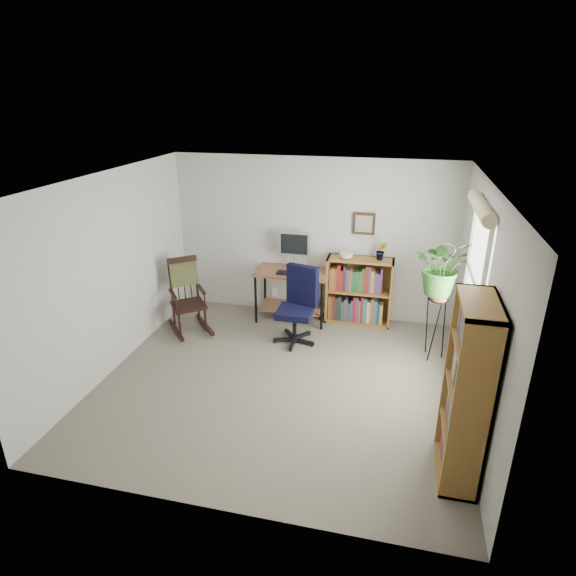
% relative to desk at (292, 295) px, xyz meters
% --- Properties ---
extents(floor, '(4.20, 4.00, 0.00)m').
position_rel_desk_xyz_m(floor, '(0.24, -1.70, -0.39)').
color(floor, slate).
rests_on(floor, ground).
extents(ceiling, '(4.20, 4.00, 0.00)m').
position_rel_desk_xyz_m(ceiling, '(0.24, -1.70, 2.01)').
color(ceiling, white).
rests_on(ceiling, ground).
extents(wall_back, '(4.20, 0.00, 2.40)m').
position_rel_desk_xyz_m(wall_back, '(0.24, 0.30, 0.81)').
color(wall_back, beige).
rests_on(wall_back, ground).
extents(wall_front, '(4.20, 0.00, 2.40)m').
position_rel_desk_xyz_m(wall_front, '(0.24, -3.70, 0.81)').
color(wall_front, beige).
rests_on(wall_front, ground).
extents(wall_left, '(0.00, 4.00, 2.40)m').
position_rel_desk_xyz_m(wall_left, '(-1.86, -1.70, 0.81)').
color(wall_left, beige).
rests_on(wall_left, ground).
extents(wall_right, '(0.00, 4.00, 2.40)m').
position_rel_desk_xyz_m(wall_right, '(2.34, -1.70, 0.81)').
color(wall_right, beige).
rests_on(wall_right, ground).
extents(window, '(0.12, 1.20, 1.50)m').
position_rel_desk_xyz_m(window, '(2.30, -1.40, 1.01)').
color(window, white).
rests_on(window, wall_right).
extents(desk, '(1.08, 0.59, 0.78)m').
position_rel_desk_xyz_m(desk, '(0.00, 0.00, 0.00)').
color(desk, brown).
rests_on(desk, floor).
extents(monitor, '(0.46, 0.16, 0.56)m').
position_rel_desk_xyz_m(monitor, '(0.00, 0.14, 0.67)').
color(monitor, '#B3B3B8').
rests_on(monitor, desk).
extents(keyboard, '(0.40, 0.15, 0.02)m').
position_rel_desk_xyz_m(keyboard, '(0.00, -0.12, 0.40)').
color(keyboard, black).
rests_on(keyboard, desk).
extents(office_chair, '(0.73, 0.73, 1.08)m').
position_rel_desk_xyz_m(office_chair, '(0.20, -0.71, 0.15)').
color(office_chair, black).
rests_on(office_chair, floor).
extents(rocking_chair, '(1.01, 1.08, 1.08)m').
position_rel_desk_xyz_m(rocking_chair, '(-1.37, -0.70, 0.15)').
color(rocking_chair, black).
rests_on(rocking_chair, floor).
extents(low_bookshelf, '(0.96, 0.32, 1.01)m').
position_rel_desk_xyz_m(low_bookshelf, '(0.99, 0.12, 0.12)').
color(low_bookshelf, olive).
rests_on(low_bookshelf, floor).
extents(tall_bookshelf, '(0.32, 0.75, 1.71)m').
position_rel_desk_xyz_m(tall_bookshelf, '(2.16, -2.78, 0.46)').
color(tall_bookshelf, olive).
rests_on(tall_bookshelf, floor).
extents(plant_stand, '(0.30, 0.30, 0.96)m').
position_rel_desk_xyz_m(plant_stand, '(2.04, -0.69, 0.09)').
color(plant_stand, black).
rests_on(plant_stand, floor).
extents(spider_plant, '(1.69, 1.88, 1.46)m').
position_rel_desk_xyz_m(spider_plant, '(2.04, -0.69, 1.23)').
color(spider_plant, '#2B6222').
rests_on(spider_plant, plant_stand).
extents(potted_plant_small, '(0.13, 0.24, 0.11)m').
position_rel_desk_xyz_m(potted_plant_small, '(1.27, 0.13, 0.68)').
color(potted_plant_small, '#2B6222').
rests_on(potted_plant_small, low_bookshelf).
extents(framed_picture, '(0.32, 0.04, 0.32)m').
position_rel_desk_xyz_m(framed_picture, '(0.99, 0.27, 1.10)').
color(framed_picture, black).
rests_on(framed_picture, wall_back).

